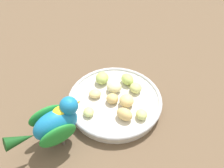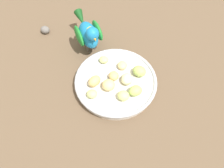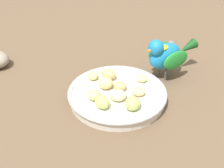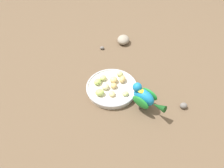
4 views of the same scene
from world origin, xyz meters
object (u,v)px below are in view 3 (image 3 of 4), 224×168
Objects in this scene: apple_piece_4 at (118,95)px; pebble_1 at (171,45)px; apple_piece_1 at (133,103)px; apple_piece_6 at (142,78)px; apple_piece_2 at (120,86)px; feeding_bowl at (118,94)px; apple_piece_7 at (106,83)px; parrot at (167,54)px; apple_piece_0 at (102,102)px; apple_piece_9 at (94,95)px; apple_piece_8 at (94,75)px; apple_piece_3 at (109,74)px; apple_piece_5 at (139,92)px.

apple_piece_4 is 0.35m from pebble_1.
apple_piece_1 is 0.11m from apple_piece_6.
apple_piece_6 is (0.07, -0.02, -0.00)m from apple_piece_2.
apple_piece_7 is (-0.01, 0.03, 0.02)m from feeding_bowl.
apple_piece_1 is 0.23× the size of parrot.
apple_piece_4 is at bearing -167.39° from pebble_1.
apple_piece_9 is at bearing 75.92° from apple_piece_0.
pebble_1 is (0.31, -0.03, -0.02)m from apple_piece_8.
apple_piece_1 is 1.33× the size of apple_piece_8.
apple_piece_6 is 0.10m from parrot.
apple_piece_3 is at bearing 71.49° from apple_piece_2.
apple_piece_7 is (0.06, 0.05, 0.00)m from apple_piece_0.
apple_piece_0 is at bearing 12.21° from parrot.
apple_piece_5 is 0.06m from apple_piece_6.
apple_piece_2 is at bearing -62.00° from apple_piece_7.
feeding_bowl is 0.08m from apple_piece_6.
apple_piece_2 is 0.05m from apple_piece_5.
apple_piece_7 is at bearing 12.62° from apple_piece_9.
apple_piece_1 is 1.27× the size of apple_piece_5.
apple_piece_8 reaches higher than pebble_1.
apple_piece_4 is 0.19m from parrot.
apple_piece_7 is at bearing 37.92° from apple_piece_0.
feeding_bowl is at bearing -170.08° from pebble_1.
apple_piece_1 is (-0.03, -0.07, 0.02)m from feeding_bowl.
apple_piece_9 is at bearing 141.66° from apple_piece_5.
apple_piece_5 is 0.85× the size of apple_piece_7.
parrot is (0.17, -0.06, 0.03)m from apple_piece_7.
apple_piece_9 is (-0.08, 0.06, 0.00)m from apple_piece_5.
pebble_1 is at bearing 4.17° from apple_piece_7.
apple_piece_2 is 0.04m from apple_piece_4.
apple_piece_9 is at bearing 161.11° from feeding_bowl.
apple_piece_3 is at bearing 33.22° from apple_piece_7.
apple_piece_9 is at bearing 163.35° from apple_piece_2.
apple_piece_0 is 1.27× the size of apple_piece_2.
apple_piece_1 and apple_piece_7 have the same top height.
apple_piece_7 is at bearing -146.78° from apple_piece_3.
feeding_bowl is at bearing -114.97° from apple_piece_3.
apple_piece_9 is at bearing -134.73° from apple_piece_8.
apple_piece_1 is 0.05m from apple_piece_5.
apple_piece_6 is 0.12m from apple_piece_8.
apple_piece_4 is at bearing -49.74° from apple_piece_9.
apple_piece_4 is 0.22× the size of parrot.
apple_piece_2 is 0.06m from apple_piece_3.
apple_piece_1 is 0.05m from apple_piece_4.
pebble_1 is at bearing 10.08° from apple_piece_2.
parrot is (0.22, -0.04, 0.03)m from apple_piece_9.
apple_piece_7 is 0.21× the size of parrot.
apple_piece_0 reaches higher than apple_piece_2.
feeding_bowl is 0.07m from apple_piece_0.
apple_piece_7 is at bearing 73.85° from apple_piece_4.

